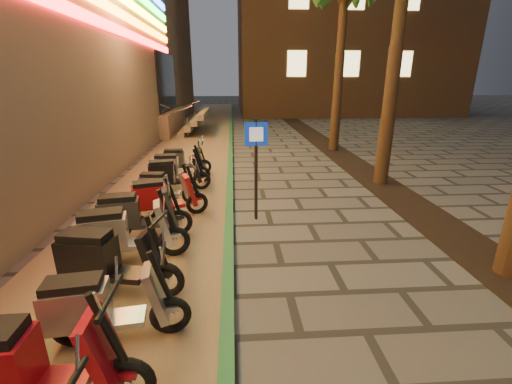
{
  "coord_description": "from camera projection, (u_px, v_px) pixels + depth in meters",
  "views": [
    {
      "loc": [
        -0.77,
        -2.55,
        3.0
      ],
      "look_at": [
        -0.41,
        2.84,
        1.2
      ],
      "focal_mm": 24.0,
      "sensor_mm": 36.0,
      "label": 1
    }
  ],
  "objects": [
    {
      "name": "pedestrian_sign",
      "position": [
        256.0,
        156.0,
        7.22
      ],
      "size": [
        0.49,
        0.1,
        2.21
      ],
      "rotation": [
        0.0,
        0.0,
        0.07
      ],
      "color": "black",
      "rests_on": "ground"
    },
    {
      "name": "planting_strip",
      "position": [
        413.0,
        207.0,
        8.37
      ],
      "size": [
        1.2,
        40.0,
        0.02
      ],
      "primitive_type": "cube",
      "color": "black",
      "rests_on": "ground"
    },
    {
      "name": "scooter_6",
      "position": [
        107.0,
        260.0,
        4.86
      ],
      "size": [
        1.79,
        0.77,
        1.26
      ],
      "rotation": [
        0.0,
        0.0,
        -0.18
      ],
      "color": "black",
      "rests_on": "ground"
    },
    {
      "name": "scooter_4",
      "position": [
        22.0,
        366.0,
        3.05
      ],
      "size": [
        1.83,
        0.64,
        1.29
      ],
      "rotation": [
        0.0,
        0.0,
        0.02
      ],
      "color": "black",
      "rests_on": "ground"
    },
    {
      "name": "scooter_10",
      "position": [
        162.0,
        186.0,
        8.48
      ],
      "size": [
        1.47,
        0.52,
        1.03
      ],
      "rotation": [
        0.0,
        0.0,
        -0.08
      ],
      "color": "black",
      "rests_on": "ground"
    },
    {
      "name": "scooter_13",
      "position": [
        181.0,
        160.0,
        11.11
      ],
      "size": [
        1.52,
        0.53,
        1.08
      ],
      "rotation": [
        0.0,
        0.0,
        0.04
      ],
      "color": "black",
      "rests_on": "ground"
    },
    {
      "name": "scooter_8",
      "position": [
        134.0,
        214.0,
        6.54
      ],
      "size": [
        1.73,
        0.75,
        1.22
      ],
      "rotation": [
        0.0,
        0.0,
        0.18
      ],
      "color": "black",
      "rests_on": "ground"
    },
    {
      "name": "scooter_5",
      "position": [
        100.0,
        306.0,
        3.95
      ],
      "size": [
        1.64,
        0.65,
        1.15
      ],
      "rotation": [
        0.0,
        0.0,
        0.13
      ],
      "color": "black",
      "rests_on": "ground"
    },
    {
      "name": "scooter_9",
      "position": [
        161.0,
        197.0,
        7.53
      ],
      "size": [
        1.64,
        0.88,
        1.17
      ],
      "rotation": [
        0.0,
        0.0,
        0.31
      ],
      "color": "black",
      "rests_on": "ground"
    },
    {
      "name": "scooter_7",
      "position": [
        121.0,
        233.0,
        5.7
      ],
      "size": [
        1.79,
        0.82,
        1.26
      ],
      "rotation": [
        0.0,
        0.0,
        0.21
      ],
      "color": "black",
      "rests_on": "ground"
    },
    {
      "name": "parking_strip",
      "position": [
        185.0,
        163.0,
        12.71
      ],
      "size": [
        3.4,
        60.0,
        0.01
      ],
      "primitive_type": "cube",
      "color": "#8C7251",
      "rests_on": "ground"
    },
    {
      "name": "scooter_12",
      "position": [
        175.0,
        167.0,
        10.1
      ],
      "size": [
        1.63,
        0.57,
        1.15
      ],
      "rotation": [
        0.0,
        0.0,
        0.05
      ],
      "color": "black",
      "rests_on": "ground"
    },
    {
      "name": "green_curb",
      "position": [
        230.0,
        161.0,
        12.8
      ],
      "size": [
        0.18,
        60.0,
        0.1
      ],
      "primitive_type": "cube",
      "color": "#296D38",
      "rests_on": "ground"
    },
    {
      "name": "scooter_11",
      "position": [
        172.0,
        174.0,
        9.31
      ],
      "size": [
        1.68,
        0.8,
        1.18
      ],
      "rotation": [
        0.0,
        0.0,
        0.24
      ],
      "color": "black",
      "rests_on": "ground"
    }
  ]
}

